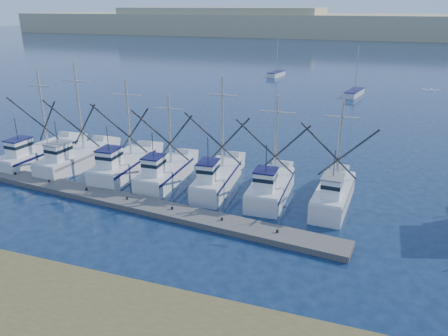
{
  "coord_description": "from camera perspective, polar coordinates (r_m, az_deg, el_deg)",
  "views": [
    {
      "loc": [
        9.59,
        -20.61,
        14.28
      ],
      "look_at": [
        -0.48,
        8.0,
        2.92
      ],
      "focal_mm": 35.0,
      "sensor_mm": 36.0,
      "label": 1
    }
  ],
  "objects": [
    {
      "name": "flying_gull",
      "position": [
        32.03,
        25.38,
        9.19
      ],
      "size": [
        1.09,
        0.2,
        0.2
      ],
      "color": "white",
      "rests_on": "ground"
    },
    {
      "name": "sailboat_near",
      "position": [
        76.93,
        16.64,
        9.36
      ],
      "size": [
        3.04,
        6.55,
        8.1
      ],
      "rotation": [
        0.0,
        0.0,
        -0.2
      ],
      "color": "silver",
      "rests_on": "ground"
    },
    {
      "name": "trawler_fleet",
      "position": [
        37.57,
        -8.46,
        -0.45
      ],
      "size": [
        30.67,
        8.62,
        9.48
      ],
      "color": "silver",
      "rests_on": "ground"
    },
    {
      "name": "ground",
      "position": [
        26.84,
        -4.8,
        -11.68
      ],
      "size": [
        500.0,
        500.0,
        0.0
      ],
      "primitive_type": "plane",
      "color": "#0C1D35",
      "rests_on": "ground"
    },
    {
      "name": "dune_ridge",
      "position": [
        230.99,
        17.83,
        17.31
      ],
      "size": [
        360.0,
        60.0,
        10.0
      ],
      "primitive_type": "cube",
      "color": "tan",
      "rests_on": "ground"
    },
    {
      "name": "floating_dock",
      "position": [
        33.56,
        -11.14,
        -4.66
      ],
      "size": [
        31.6,
        5.48,
        0.42
      ],
      "primitive_type": "cube",
      "rotation": [
        0.0,
        0.0,
        -0.11
      ],
      "color": "#65605A",
      "rests_on": "ground"
    },
    {
      "name": "sailboat_far",
      "position": [
        95.41,
        6.84,
        12.09
      ],
      "size": [
        2.87,
        5.78,
        8.1
      ],
      "rotation": [
        0.0,
        0.0,
        -0.19
      ],
      "color": "silver",
      "rests_on": "ground"
    }
  ]
}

